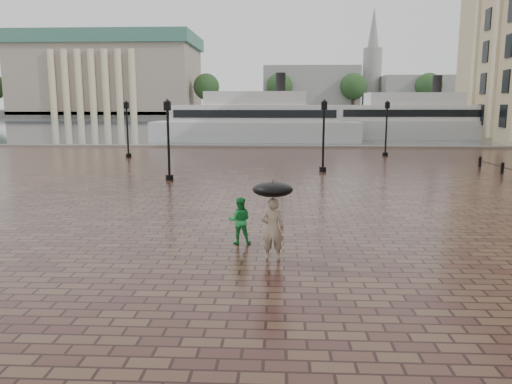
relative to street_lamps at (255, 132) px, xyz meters
The scene contains 13 objects.
ground 17.72m from the street_lamps, 85.10° to the right, with size 300.00×300.00×0.00m, color #3B1E1B.
harbour_water 74.55m from the street_lamps, 88.85° to the left, with size 240.00×240.00×0.00m, color #434B51.
quay_edge 14.76m from the street_lamps, 84.09° to the left, with size 80.00×0.60×0.30m, color slate.
far_shore 142.51m from the street_lamps, 89.40° to the left, with size 300.00×60.00×2.00m, color #4C4C47.
museum 138.40m from the street_lamps, 112.83° to the left, with size 57.00×32.50×26.00m.
distant_skyline 141.67m from the street_lamps, 69.46° to the left, with size 102.50×22.00×33.00m.
far_trees 120.72m from the street_lamps, 89.29° to the left, with size 188.00×8.00×13.50m.
street_lamps is the anchor object (origin of this frame).
adult_pedestrian 22.01m from the street_lamps, 85.91° to the right, with size 0.64×0.42×1.75m, color #9D8B6F.
child_pedestrian 20.40m from the street_lamps, 88.50° to the right, with size 0.71×0.55×1.45m, color green.
ferry_near 22.19m from the street_lamps, 92.64° to the left, with size 23.62×6.18×7.71m.
ferry_far 32.88m from the street_lamps, 56.79° to the left, with size 23.59×6.48×7.67m.
umbrella 21.96m from the street_lamps, 85.91° to the right, with size 1.10×1.10×1.16m.
Camera 1 is at (0.25, -17.75, 4.26)m, focal length 35.00 mm.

